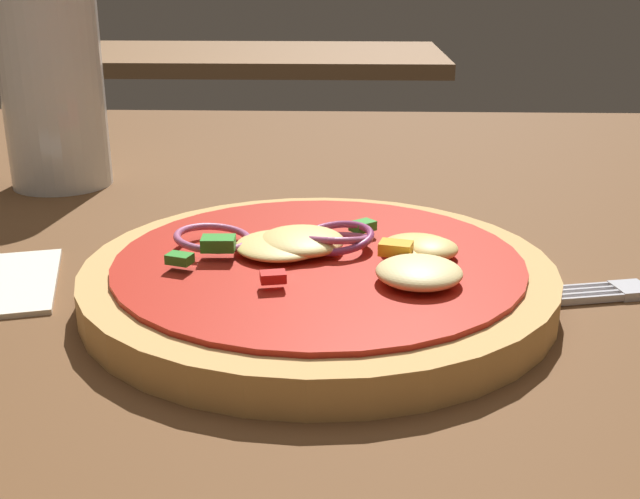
# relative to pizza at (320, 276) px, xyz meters

# --- Properties ---
(dining_table) EXTENTS (1.19, 1.08, 0.03)m
(dining_table) POSITION_rel_pizza_xyz_m (-0.04, 0.03, -0.03)
(dining_table) COLOR brown
(dining_table) RESTS_ON ground
(pizza) EXTENTS (0.25, 0.25, 0.04)m
(pizza) POSITION_rel_pizza_xyz_m (0.00, 0.00, 0.00)
(pizza) COLOR tan
(pizza) RESTS_ON dining_table
(beer_glass) EXTENTS (0.08, 0.08, 0.15)m
(beer_glass) POSITION_rel_pizza_xyz_m (-0.22, 0.23, 0.05)
(beer_glass) COLOR silver
(beer_glass) RESTS_ON dining_table
(background_table) EXTENTS (0.79, 0.45, 0.03)m
(background_table) POSITION_rel_pizza_xyz_m (-0.19, 1.30, -0.03)
(background_table) COLOR brown
(background_table) RESTS_ON ground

